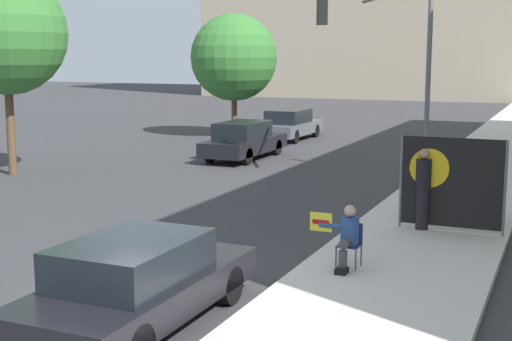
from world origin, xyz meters
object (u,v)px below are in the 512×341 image
Objects in this scene: jogger_on_sidewalk at (423,188)px; car_on_road_nearest at (244,140)px; car_on_road_midblock at (290,125)px; street_tree_midblock at (234,58)px; protest_banner at (451,182)px; street_tree_near_curb at (5,34)px; seated_protester at (347,235)px; traffic_light_pole at (390,49)px; pedestrian_behind at (482,183)px; parked_car_curbside at (137,282)px.

car_on_road_nearest is (-8.71, 9.33, -0.35)m from jogger_on_sidewalk.
street_tree_midblock reaches higher than car_on_road_midblock.
protest_banner is 15.53m from street_tree_near_curb.
traffic_light_pole reaches higher than seated_protester.
pedestrian_behind is 9.61m from parked_car_curbside.
traffic_light_pole is (-3.55, 5.23, 3.18)m from pedestrian_behind.
parked_car_curbside is 0.94× the size of car_on_road_nearest.
parked_car_curbside is at bearing -70.41° from car_on_road_nearest.
street_tree_near_curb is (-14.90, 2.68, 3.47)m from protest_banner.
traffic_light_pole is at bearing 114.29° from protest_banner.
street_tree_near_curb is at bearing -161.10° from traffic_light_pole.
pedestrian_behind reaches higher than car_on_road_midblock.
parked_car_curbside is 0.65× the size of street_tree_near_curb.
seated_protester is 0.25× the size of car_on_road_nearest.
parked_car_curbside is (-2.13, -3.67, -0.07)m from seated_protester.
jogger_on_sidewalk is 0.39× the size of car_on_road_nearest.
traffic_light_pole is at bearing -53.22° from car_on_road_midblock.
car_on_road_nearest is at bearing 49.59° from street_tree_near_curb.
parked_car_curbside is at bearing -115.14° from protest_banner.
pedestrian_behind reaches higher than car_on_road_nearest.
seated_protester is at bearing -59.32° from street_tree_midblock.
jogger_on_sidewalk is 0.39× the size of car_on_road_midblock.
protest_banner is at bearing -10.21° from street_tree_near_curb.
street_tree_near_curb reaches higher than car_on_road_nearest.
street_tree_near_curb reaches higher than traffic_light_pole.
pedestrian_behind is at bearing -4.36° from street_tree_near_curb.
jogger_on_sidewalk is 7.74m from parked_car_curbside.
car_on_road_nearest is (-5.88, 16.53, 0.04)m from parked_car_curbside.
car_on_road_midblock is (-10.51, 14.54, -0.29)m from pedestrian_behind.
seated_protester is at bearing -66.05° from car_on_road_midblock.
parked_car_curbside is 17.55m from car_on_road_nearest.
seated_protester is 21.50m from car_on_road_midblock.
pedestrian_behind is at bearing -38.39° from car_on_road_nearest.
street_tree_midblock is at bearing 118.28° from car_on_road_nearest.
street_tree_near_curb is at bearing 26.22° from jogger_on_sidewalk.
parked_car_curbside is at bearing -74.21° from car_on_road_midblock.
car_on_road_midblock is at bearing 126.78° from traffic_light_pole.
street_tree_midblock is (-9.94, 9.40, -0.28)m from traffic_light_pole.
seated_protester is 0.20× the size of traffic_light_pole.
car_on_road_nearest is (-9.29, 9.27, -0.52)m from protest_banner.
seated_protester is at bearing -109.55° from protest_banner.
traffic_light_pole is 13.69m from street_tree_midblock.
traffic_light_pole is 1.27× the size of car_on_road_midblock.
pedestrian_behind is 0.29× the size of traffic_light_pole.
street_tree_near_curb is (-5.61, -6.59, 3.99)m from car_on_road_nearest.
street_tree_midblock is at bearing 112.69° from seated_protester.
parked_car_curbside is 25.49m from street_tree_midblock.
car_on_road_midblock is (-6.59, 23.31, 0.04)m from parked_car_curbside.
jogger_on_sidewalk is 20.60m from street_tree_midblock.
seated_protester is 5.41m from pedestrian_behind.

